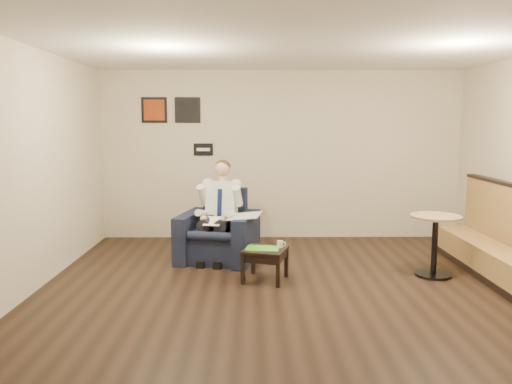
{
  "coord_description": "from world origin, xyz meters",
  "views": [
    {
      "loc": [
        -0.49,
        -5.35,
        1.92
      ],
      "look_at": [
        -0.44,
        1.2,
        1.03
      ],
      "focal_mm": 35.0,
      "sensor_mm": 36.0,
      "label": 1
    }
  ],
  "objects_px": {
    "green_folder": "(263,248)",
    "cafe_table": "(434,246)",
    "armchair": "(218,226)",
    "side_table": "(265,264)",
    "banquette": "(491,229)",
    "seated_man": "(215,215)",
    "smartphone": "(272,246)",
    "coffee_mug": "(280,244)"
  },
  "relations": [
    {
      "from": "armchair",
      "to": "smartphone",
      "type": "height_order",
      "value": "armchair"
    },
    {
      "from": "green_folder",
      "to": "cafe_table",
      "type": "distance_m",
      "value": 2.19
    },
    {
      "from": "side_table",
      "to": "green_folder",
      "type": "xyz_separation_m",
      "value": [
        -0.03,
        -0.01,
        0.21
      ]
    },
    {
      "from": "armchair",
      "to": "smartphone",
      "type": "distance_m",
      "value": 1.11
    },
    {
      "from": "side_table",
      "to": "coffee_mug",
      "type": "relative_size",
      "value": 5.79
    },
    {
      "from": "seated_man",
      "to": "side_table",
      "type": "bearing_deg",
      "value": -38.73
    },
    {
      "from": "armchair",
      "to": "cafe_table",
      "type": "xyz_separation_m",
      "value": [
        2.8,
        -0.78,
        -0.1
      ]
    },
    {
      "from": "side_table",
      "to": "cafe_table",
      "type": "relative_size",
      "value": 0.63
    },
    {
      "from": "coffee_mug",
      "to": "banquette",
      "type": "height_order",
      "value": "banquette"
    },
    {
      "from": "side_table",
      "to": "banquette",
      "type": "relative_size",
      "value": 0.22
    },
    {
      "from": "coffee_mug",
      "to": "smartphone",
      "type": "relative_size",
      "value": 0.68
    },
    {
      "from": "seated_man",
      "to": "coffee_mug",
      "type": "relative_size",
      "value": 15.9
    },
    {
      "from": "seated_man",
      "to": "coffee_mug",
      "type": "bearing_deg",
      "value": -29.81
    },
    {
      "from": "seated_man",
      "to": "green_folder",
      "type": "bearing_deg",
      "value": -40.35
    },
    {
      "from": "coffee_mug",
      "to": "banquette",
      "type": "xyz_separation_m",
      "value": [
        2.73,
        0.24,
        0.14
      ]
    },
    {
      "from": "smartphone",
      "to": "coffee_mug",
      "type": "bearing_deg",
      "value": -7.1
    },
    {
      "from": "armchair",
      "to": "smartphone",
      "type": "bearing_deg",
      "value": -36.48
    },
    {
      "from": "armchair",
      "to": "cafe_table",
      "type": "bearing_deg",
      "value": -3.32
    },
    {
      "from": "armchair",
      "to": "banquette",
      "type": "xyz_separation_m",
      "value": [
        3.56,
        -0.65,
        0.09
      ]
    },
    {
      "from": "coffee_mug",
      "to": "banquette",
      "type": "distance_m",
      "value": 2.75
    },
    {
      "from": "banquette",
      "to": "cafe_table",
      "type": "xyz_separation_m",
      "value": [
        -0.76,
        -0.13,
        -0.19
      ]
    },
    {
      "from": "green_folder",
      "to": "side_table",
      "type": "bearing_deg",
      "value": 16.65
    },
    {
      "from": "seated_man",
      "to": "cafe_table",
      "type": "xyz_separation_m",
      "value": [
        2.83,
        -0.66,
        -0.28
      ]
    },
    {
      "from": "banquette",
      "to": "smartphone",
      "type": "bearing_deg",
      "value": -176.47
    },
    {
      "from": "green_folder",
      "to": "smartphone",
      "type": "height_order",
      "value": "green_folder"
    },
    {
      "from": "coffee_mug",
      "to": "banquette",
      "type": "relative_size",
      "value": 0.04
    },
    {
      "from": "armchair",
      "to": "banquette",
      "type": "height_order",
      "value": "banquette"
    },
    {
      "from": "banquette",
      "to": "cafe_table",
      "type": "bearing_deg",
      "value": -170.63
    },
    {
      "from": "coffee_mug",
      "to": "smartphone",
      "type": "bearing_deg",
      "value": 145.86
    },
    {
      "from": "green_folder",
      "to": "smartphone",
      "type": "xyz_separation_m",
      "value": [
        0.12,
        0.13,
        -0.0
      ]
    },
    {
      "from": "seated_man",
      "to": "banquette",
      "type": "relative_size",
      "value": 0.6
    },
    {
      "from": "seated_man",
      "to": "side_table",
      "type": "distance_m",
      "value": 1.17
    },
    {
      "from": "seated_man",
      "to": "coffee_mug",
      "type": "height_order",
      "value": "seated_man"
    },
    {
      "from": "armchair",
      "to": "side_table",
      "type": "xyz_separation_m",
      "value": [
        0.64,
        -0.95,
        -0.29
      ]
    },
    {
      "from": "side_table",
      "to": "armchair",
      "type": "bearing_deg",
      "value": 124.0
    },
    {
      "from": "side_table",
      "to": "coffee_mug",
      "type": "height_order",
      "value": "coffee_mug"
    },
    {
      "from": "seated_man",
      "to": "smartphone",
      "type": "distance_m",
      "value": 1.07
    },
    {
      "from": "armchair",
      "to": "coffee_mug",
      "type": "bearing_deg",
      "value": -35.04
    },
    {
      "from": "side_table",
      "to": "smartphone",
      "type": "bearing_deg",
      "value": 55.61
    },
    {
      "from": "smartphone",
      "to": "banquette",
      "type": "relative_size",
      "value": 0.06
    },
    {
      "from": "armchair",
      "to": "cafe_table",
      "type": "distance_m",
      "value": 2.91
    },
    {
      "from": "armchair",
      "to": "side_table",
      "type": "height_order",
      "value": "armchair"
    }
  ]
}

